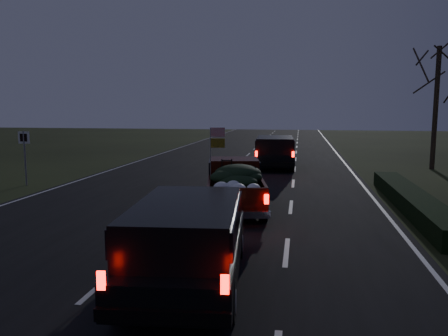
% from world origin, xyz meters
% --- Properties ---
extents(ground, '(120.00, 120.00, 0.00)m').
position_xyz_m(ground, '(0.00, 0.00, 0.00)').
color(ground, black).
rests_on(ground, ground).
extents(road_asphalt, '(14.00, 120.00, 0.02)m').
position_xyz_m(road_asphalt, '(0.00, 0.00, 0.01)').
color(road_asphalt, black).
rests_on(road_asphalt, ground).
extents(hedge_row, '(1.00, 10.00, 0.60)m').
position_xyz_m(hedge_row, '(7.80, 3.00, 0.30)').
color(hedge_row, black).
rests_on(hedge_row, ground).
extents(route_sign, '(0.55, 0.08, 2.50)m').
position_xyz_m(route_sign, '(-8.50, 5.00, 1.66)').
color(route_sign, gray).
rests_on(route_sign, ground).
extents(bare_tree_far, '(3.60, 3.60, 7.00)m').
position_xyz_m(bare_tree_far, '(11.50, 14.00, 5.23)').
color(bare_tree_far, black).
rests_on(bare_tree_far, ground).
extents(pickup_truck, '(2.68, 5.12, 2.55)m').
position_xyz_m(pickup_truck, '(1.66, 1.89, 0.96)').
color(pickup_truck, '#3E1008').
rests_on(pickup_truck, ground).
extents(lead_suv, '(2.44, 5.33, 1.50)m').
position_xyz_m(lead_suv, '(2.43, 12.85, 1.14)').
color(lead_suv, black).
rests_on(lead_suv, ground).
extents(rear_suv, '(2.56, 5.02, 1.39)m').
position_xyz_m(rear_suv, '(1.73, -4.89, 1.05)').
color(rear_suv, black).
rests_on(rear_suv, ground).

